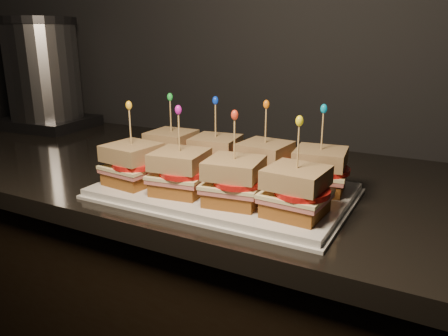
% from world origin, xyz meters
% --- Properties ---
extents(granite_slab, '(2.25, 0.66, 0.04)m').
position_xyz_m(granite_slab, '(0.09, 1.68, 0.85)').
color(granite_slab, black).
rests_on(granite_slab, cabinet).
extents(platter, '(0.46, 0.29, 0.02)m').
position_xyz_m(platter, '(0.05, 1.54, 0.88)').
color(platter, silver).
rests_on(platter, granite_slab).
extents(platter_rim, '(0.48, 0.30, 0.01)m').
position_xyz_m(platter_rim, '(0.05, 1.54, 0.87)').
color(platter_rim, silver).
rests_on(platter_rim, granite_slab).
extents(sandwich_0_bread_bot, '(0.09, 0.09, 0.02)m').
position_xyz_m(sandwich_0_bread_bot, '(-0.11, 1.61, 0.90)').
color(sandwich_0_bread_bot, '#573712').
rests_on(sandwich_0_bread_bot, platter).
extents(sandwich_0_ham, '(0.10, 0.10, 0.01)m').
position_xyz_m(sandwich_0_ham, '(-0.11, 1.61, 0.92)').
color(sandwich_0_ham, '#BE6B66').
rests_on(sandwich_0_ham, sandwich_0_bread_bot).
extents(sandwich_0_cheese, '(0.10, 0.10, 0.01)m').
position_xyz_m(sandwich_0_cheese, '(-0.11, 1.61, 0.92)').
color(sandwich_0_cheese, '#F4E8A5').
rests_on(sandwich_0_cheese, sandwich_0_ham).
extents(sandwich_0_tomato, '(0.09, 0.09, 0.01)m').
position_xyz_m(sandwich_0_tomato, '(-0.10, 1.60, 0.93)').
color(sandwich_0_tomato, red).
rests_on(sandwich_0_tomato, sandwich_0_cheese).
extents(sandwich_0_bread_top, '(0.09, 0.09, 0.03)m').
position_xyz_m(sandwich_0_bread_top, '(-0.11, 1.61, 0.95)').
color(sandwich_0_bread_top, '#573012').
rests_on(sandwich_0_bread_top, sandwich_0_tomato).
extents(sandwich_0_pick, '(0.00, 0.00, 0.09)m').
position_xyz_m(sandwich_0_pick, '(-0.11, 1.61, 1.00)').
color(sandwich_0_pick, tan).
rests_on(sandwich_0_pick, sandwich_0_bread_top).
extents(sandwich_0_frill, '(0.01, 0.01, 0.02)m').
position_xyz_m(sandwich_0_frill, '(-0.11, 1.61, 1.04)').
color(sandwich_0_frill, green).
rests_on(sandwich_0_frill, sandwich_0_pick).
extents(sandwich_1_bread_bot, '(0.10, 0.10, 0.02)m').
position_xyz_m(sandwich_1_bread_bot, '(-0.00, 1.61, 0.90)').
color(sandwich_1_bread_bot, '#573712').
rests_on(sandwich_1_bread_bot, platter).
extents(sandwich_1_ham, '(0.11, 0.11, 0.01)m').
position_xyz_m(sandwich_1_ham, '(-0.00, 1.61, 0.92)').
color(sandwich_1_ham, '#BE6B66').
rests_on(sandwich_1_ham, sandwich_1_bread_bot).
extents(sandwich_1_cheese, '(0.11, 0.11, 0.01)m').
position_xyz_m(sandwich_1_cheese, '(-0.00, 1.61, 0.92)').
color(sandwich_1_cheese, '#F4E8A5').
rests_on(sandwich_1_cheese, sandwich_1_ham).
extents(sandwich_1_tomato, '(0.09, 0.09, 0.01)m').
position_xyz_m(sandwich_1_tomato, '(0.01, 1.60, 0.93)').
color(sandwich_1_tomato, red).
rests_on(sandwich_1_tomato, sandwich_1_cheese).
extents(sandwich_1_bread_top, '(0.10, 0.10, 0.03)m').
position_xyz_m(sandwich_1_bread_top, '(-0.00, 1.61, 0.95)').
color(sandwich_1_bread_top, '#573012').
rests_on(sandwich_1_bread_top, sandwich_1_tomato).
extents(sandwich_1_pick, '(0.00, 0.00, 0.09)m').
position_xyz_m(sandwich_1_pick, '(-0.00, 1.61, 1.00)').
color(sandwich_1_pick, tan).
rests_on(sandwich_1_pick, sandwich_1_bread_top).
extents(sandwich_1_frill, '(0.01, 0.01, 0.02)m').
position_xyz_m(sandwich_1_frill, '(-0.00, 1.61, 1.04)').
color(sandwich_1_frill, '#0C35D2').
rests_on(sandwich_1_frill, sandwich_1_pick).
extents(sandwich_2_bread_bot, '(0.10, 0.10, 0.02)m').
position_xyz_m(sandwich_2_bread_bot, '(0.11, 1.61, 0.90)').
color(sandwich_2_bread_bot, '#573712').
rests_on(sandwich_2_bread_bot, platter).
extents(sandwich_2_ham, '(0.11, 0.10, 0.01)m').
position_xyz_m(sandwich_2_ham, '(0.11, 1.61, 0.92)').
color(sandwich_2_ham, '#BE6B66').
rests_on(sandwich_2_ham, sandwich_2_bread_bot).
extents(sandwich_2_cheese, '(0.11, 0.10, 0.01)m').
position_xyz_m(sandwich_2_cheese, '(0.11, 1.61, 0.92)').
color(sandwich_2_cheese, '#F4E8A5').
rests_on(sandwich_2_cheese, sandwich_2_ham).
extents(sandwich_2_tomato, '(0.09, 0.09, 0.01)m').
position_xyz_m(sandwich_2_tomato, '(0.12, 1.60, 0.93)').
color(sandwich_2_tomato, red).
rests_on(sandwich_2_tomato, sandwich_2_cheese).
extents(sandwich_2_bread_top, '(0.10, 0.10, 0.03)m').
position_xyz_m(sandwich_2_bread_top, '(0.11, 1.61, 0.95)').
color(sandwich_2_bread_top, '#573012').
rests_on(sandwich_2_bread_top, sandwich_2_tomato).
extents(sandwich_2_pick, '(0.00, 0.00, 0.09)m').
position_xyz_m(sandwich_2_pick, '(0.11, 1.61, 1.00)').
color(sandwich_2_pick, tan).
rests_on(sandwich_2_pick, sandwich_2_bread_top).
extents(sandwich_2_frill, '(0.01, 0.01, 0.02)m').
position_xyz_m(sandwich_2_frill, '(0.11, 1.61, 1.04)').
color(sandwich_2_frill, orange).
rests_on(sandwich_2_frill, sandwich_2_pick).
extents(sandwich_3_bread_bot, '(0.10, 0.10, 0.02)m').
position_xyz_m(sandwich_3_bread_bot, '(0.22, 1.61, 0.90)').
color(sandwich_3_bread_bot, '#573712').
rests_on(sandwich_3_bread_bot, platter).
extents(sandwich_3_ham, '(0.11, 0.11, 0.01)m').
position_xyz_m(sandwich_3_ham, '(0.22, 1.61, 0.92)').
color(sandwich_3_ham, '#BE6B66').
rests_on(sandwich_3_ham, sandwich_3_bread_bot).
extents(sandwich_3_cheese, '(0.11, 0.11, 0.01)m').
position_xyz_m(sandwich_3_cheese, '(0.22, 1.61, 0.92)').
color(sandwich_3_cheese, '#F4E8A5').
rests_on(sandwich_3_cheese, sandwich_3_ham).
extents(sandwich_3_tomato, '(0.09, 0.09, 0.01)m').
position_xyz_m(sandwich_3_tomato, '(0.23, 1.60, 0.93)').
color(sandwich_3_tomato, red).
rests_on(sandwich_3_tomato, sandwich_3_cheese).
extents(sandwich_3_bread_top, '(0.10, 0.10, 0.03)m').
position_xyz_m(sandwich_3_bread_top, '(0.22, 1.61, 0.95)').
color(sandwich_3_bread_top, '#573012').
rests_on(sandwich_3_bread_top, sandwich_3_tomato).
extents(sandwich_3_pick, '(0.00, 0.00, 0.09)m').
position_xyz_m(sandwich_3_pick, '(0.22, 1.61, 1.00)').
color(sandwich_3_pick, tan).
rests_on(sandwich_3_pick, sandwich_3_bread_top).
extents(sandwich_3_frill, '(0.01, 0.01, 0.02)m').
position_xyz_m(sandwich_3_frill, '(0.22, 1.61, 1.04)').
color(sandwich_3_frill, '#0790B7').
rests_on(sandwich_3_frill, sandwich_3_pick).
extents(sandwich_4_bread_bot, '(0.10, 0.10, 0.02)m').
position_xyz_m(sandwich_4_bread_bot, '(-0.11, 1.48, 0.90)').
color(sandwich_4_bread_bot, '#573712').
rests_on(sandwich_4_bread_bot, platter).
extents(sandwich_4_ham, '(0.11, 0.10, 0.01)m').
position_xyz_m(sandwich_4_ham, '(-0.11, 1.48, 0.92)').
color(sandwich_4_ham, '#BE6B66').
rests_on(sandwich_4_ham, sandwich_4_bread_bot).
extents(sandwich_4_cheese, '(0.11, 0.11, 0.01)m').
position_xyz_m(sandwich_4_cheese, '(-0.11, 1.48, 0.92)').
color(sandwich_4_cheese, '#F4E8A5').
rests_on(sandwich_4_cheese, sandwich_4_ham).
extents(sandwich_4_tomato, '(0.09, 0.09, 0.01)m').
position_xyz_m(sandwich_4_tomato, '(-0.10, 1.47, 0.93)').
color(sandwich_4_tomato, red).
rests_on(sandwich_4_tomato, sandwich_4_cheese).
extents(sandwich_4_bread_top, '(0.10, 0.10, 0.03)m').
position_xyz_m(sandwich_4_bread_top, '(-0.11, 1.48, 0.95)').
color(sandwich_4_bread_top, '#573012').
rests_on(sandwich_4_bread_top, sandwich_4_tomato).
extents(sandwich_4_pick, '(0.00, 0.00, 0.09)m').
position_xyz_m(sandwich_4_pick, '(-0.11, 1.48, 1.00)').
color(sandwich_4_pick, tan).
rests_on(sandwich_4_pick, sandwich_4_bread_top).
extents(sandwich_4_frill, '(0.01, 0.01, 0.02)m').
position_xyz_m(sandwich_4_frill, '(-0.11, 1.48, 1.04)').
color(sandwich_4_frill, yellow).
rests_on(sandwich_4_frill, sandwich_4_pick).
extents(sandwich_5_bread_bot, '(0.10, 0.10, 0.02)m').
position_xyz_m(sandwich_5_bread_bot, '(-0.00, 1.48, 0.90)').
color(sandwich_5_bread_bot, '#573712').
rests_on(sandwich_5_bread_bot, platter).
extents(sandwich_5_ham, '(0.11, 0.11, 0.01)m').
position_xyz_m(sandwich_5_ham, '(-0.00, 1.48, 0.92)').
color(sandwich_5_ham, '#BE6B66').
rests_on(sandwich_5_ham, sandwich_5_bread_bot).
extents(sandwich_5_cheese, '(0.11, 0.11, 0.01)m').
position_xyz_m(sandwich_5_cheese, '(-0.00, 1.48, 0.92)').
color(sandwich_5_cheese, '#F4E8A5').
rests_on(sandwich_5_cheese, sandwich_5_ham).
extents(sandwich_5_tomato, '(0.09, 0.09, 0.01)m').
position_xyz_m(sandwich_5_tomato, '(0.01, 1.47, 0.93)').
color(sandwich_5_tomato, red).
rests_on(sandwich_5_tomato, sandwich_5_cheese).
extents(sandwich_5_bread_top, '(0.10, 0.10, 0.03)m').
position_xyz_m(sandwich_5_bread_top, '(-0.00, 1.48, 0.95)').
color(sandwich_5_bread_top, '#573012').
rests_on(sandwich_5_bread_top, sandwich_5_tomato).
extents(sandwich_5_pick, '(0.00, 0.00, 0.09)m').
position_xyz_m(sandwich_5_pick, '(-0.00, 1.48, 1.00)').
color(sandwich_5_pick, tan).
rests_on(sandwich_5_pick, sandwich_5_bread_top).
extents(sandwich_5_frill, '(0.01, 0.01, 0.02)m').
position_xyz_m(sandwich_5_frill, '(-0.00, 1.48, 1.04)').
color(sandwich_5_frill, '#C218A6').
rests_on(sandwich_5_frill, sandwich_5_pick).
extents(sandwich_6_bread_bot, '(0.10, 0.10, 0.02)m').
position_xyz_m(sandwich_6_bread_bot, '(0.11, 1.48, 0.90)').
color(sandwich_6_bread_bot, '#573712').
rests_on(sandwich_6_bread_bot, platter).
extents(sandwich_6_ham, '(0.11, 0.11, 0.01)m').
position_xyz_m(sandwich_6_ham, '(0.11, 1.48, 0.92)').
color(sandwich_6_ham, '#BE6B66').
rests_on(sandwich_6_ham, sandwich_6_bread_bot).
extents(sandwich_6_cheese, '(0.11, 0.11, 0.01)m').
position_xyz_m(sandwich_6_cheese, '(0.11, 1.48, 0.92)').
color(sandwich_6_cheese, '#F4E8A5').
rests_on(sandwich_6_cheese, sandwich_6_ham).
extents(sandwich_6_tomato, '(0.09, 0.09, 0.01)m').
position_xyz_m(sandwich_6_tomato, '(0.12, 1.47, 0.93)').
color(sandwich_6_tomato, red).
rests_on(sandwich_6_tomato, sandwich_6_cheese).
extents(sandwich_6_bread_top, '(0.10, 0.10, 0.03)m').
position_xyz_m(sandwich_6_bread_top, '(0.11, 1.48, 0.95)').
color(sandwich_6_bread_top, '#573012').
rests_on(sandwich_6_bread_top, sandwich_6_tomato).
extents(sandwich_6_pick, '(0.00, 0.00, 0.09)m').
position_xyz_m(sandwich_6_pick, '(0.11, 1.48, 1.00)').
color(sandwich_6_pick, tan).
rests_on(sandwich_6_pick, sandwich_6_bread_top).
extents(sandwich_6_frill, '(0.01, 0.01, 0.02)m').
position_xyz_m(sandwich_6_frill, '(0.11, 1.48, 1.04)').
color(sandwich_6_frill, red).
rests_on(sandwich_6_frill, sandwich_6_pick).
extents(sandwich_7_bread_bot, '(0.09, 0.09, 0.02)m').
position_xyz_m(sandwich_7_bread_bot, '(0.22, 1.48, 0.90)').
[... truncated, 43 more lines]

